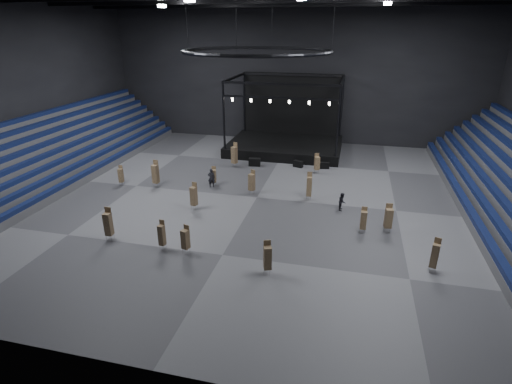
% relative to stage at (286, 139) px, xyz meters
% --- Properties ---
extents(floor, '(50.00, 50.00, 0.00)m').
position_rel_stage_xyz_m(floor, '(-0.00, -16.24, -1.45)').
color(floor, '#565659').
rests_on(floor, ground).
extents(wall_back, '(50.00, 0.20, 18.00)m').
position_rel_stage_xyz_m(wall_back, '(-0.00, 4.76, 7.55)').
color(wall_back, black).
rests_on(wall_back, ground).
extents(wall_front, '(50.00, 0.20, 18.00)m').
position_rel_stage_xyz_m(wall_front, '(-0.00, -37.24, 7.55)').
color(wall_front, black).
rests_on(wall_front, ground).
extents(wall_left, '(0.20, 42.00, 18.00)m').
position_rel_stage_xyz_m(wall_left, '(-25.00, -16.24, 7.55)').
color(wall_left, black).
rests_on(wall_left, ground).
extents(bleachers_left, '(7.20, 40.00, 6.40)m').
position_rel_stage_xyz_m(bleachers_left, '(-22.94, -16.24, 0.28)').
color(bleachers_left, '#4E4E51').
rests_on(bleachers_left, floor).
extents(stage, '(14.00, 10.00, 9.20)m').
position_rel_stage_xyz_m(stage, '(0.00, 0.00, 0.00)').
color(stage, black).
rests_on(stage, floor).
extents(truss_ring, '(12.30, 12.30, 5.15)m').
position_rel_stage_xyz_m(truss_ring, '(-0.00, -16.24, 11.55)').
color(truss_ring, black).
rests_on(truss_ring, ceiling).
extents(flight_case_left, '(1.42, 0.86, 0.89)m').
position_rel_stage_xyz_m(flight_case_left, '(-2.41, -7.33, -1.01)').
color(flight_case_left, black).
rests_on(flight_case_left, floor).
extents(flight_case_mid, '(1.21, 0.89, 0.72)m').
position_rel_stage_xyz_m(flight_case_mid, '(2.54, -6.59, -1.09)').
color(flight_case_mid, black).
rests_on(flight_case_mid, floor).
extents(flight_case_right, '(1.13, 0.69, 0.71)m').
position_rel_stage_xyz_m(flight_case_right, '(5.49, -6.41, -1.09)').
color(flight_case_right, black).
rests_on(flight_case_right, floor).
extents(chair_stack_0, '(0.72, 0.72, 2.83)m').
position_rel_stage_xyz_m(chair_stack_0, '(-4.54, -8.22, 0.01)').
color(chair_stack_0, silver).
rests_on(chair_stack_0, floor).
extents(chair_stack_1, '(0.59, 0.59, 2.49)m').
position_rel_stage_xyz_m(chair_stack_1, '(-4.74, -20.04, -0.16)').
color(chair_stack_1, silver).
rests_on(chair_stack_1, floor).
extents(chair_stack_2, '(0.68, 0.68, 2.21)m').
position_rel_stage_xyz_m(chair_stack_2, '(4.78, -8.22, -0.26)').
color(chair_stack_2, silver).
rests_on(chair_stack_2, floor).
extents(chair_stack_3, '(0.46, 0.46, 2.27)m').
position_rel_stage_xyz_m(chair_stack_3, '(-4.44, -26.91, -0.29)').
color(chair_stack_3, silver).
rests_on(chair_stack_3, floor).
extents(chair_stack_4, '(0.54, 0.54, 2.02)m').
position_rel_stage_xyz_m(chair_stack_4, '(-4.90, -14.33, -0.38)').
color(chair_stack_4, silver).
rests_on(chair_stack_4, floor).
extents(chair_stack_5, '(0.47, 0.47, 2.08)m').
position_rel_stage_xyz_m(chair_stack_5, '(-14.00, -16.38, -0.36)').
color(chair_stack_5, silver).
rests_on(chair_stack_5, floor).
extents(chair_stack_6, '(0.60, 0.60, 2.78)m').
position_rel_stage_xyz_m(chair_stack_6, '(-10.38, -16.00, -0.01)').
color(chair_stack_6, silver).
rests_on(chair_stack_6, floor).
extents(chair_stack_7, '(0.66, 0.66, 2.42)m').
position_rel_stage_xyz_m(chair_stack_7, '(-0.67, -15.54, -0.19)').
color(chair_stack_7, silver).
rests_on(chair_stack_7, floor).
extents(chair_stack_8, '(0.63, 0.63, 2.38)m').
position_rel_stage_xyz_m(chair_stack_8, '(3.55, -28.22, -0.21)').
color(chair_stack_8, silver).
rests_on(chair_stack_8, floor).
extents(chair_stack_9, '(0.47, 0.47, 2.17)m').
position_rel_stage_xyz_m(chair_stack_9, '(9.57, -21.06, -0.31)').
color(chair_stack_9, silver).
rests_on(chair_stack_9, floor).
extents(chair_stack_10, '(0.53, 0.53, 2.67)m').
position_rel_stage_xyz_m(chair_stack_10, '(4.76, -15.58, -0.10)').
color(chair_stack_10, silver).
rests_on(chair_stack_10, floor).
extents(chair_stack_11, '(0.60, 0.60, 2.16)m').
position_rel_stage_xyz_m(chair_stack_11, '(-2.57, -27.05, -0.31)').
color(chair_stack_11, silver).
rests_on(chair_stack_11, floor).
extents(chair_stack_12, '(0.56, 0.56, 2.44)m').
position_rel_stage_xyz_m(chair_stack_12, '(14.00, -25.45, -0.20)').
color(chair_stack_12, silver).
rests_on(chair_stack_12, floor).
extents(chair_stack_13, '(0.53, 0.53, 2.62)m').
position_rel_stage_xyz_m(chair_stack_13, '(-8.89, -26.60, -0.10)').
color(chair_stack_13, silver).
rests_on(chair_stack_13, floor).
extents(chair_stack_14, '(0.61, 0.61, 2.38)m').
position_rel_stage_xyz_m(chair_stack_14, '(11.44, -20.51, -0.19)').
color(chair_stack_14, silver).
rests_on(chair_stack_14, floor).
extents(man_center, '(0.80, 0.65, 1.91)m').
position_rel_stage_xyz_m(man_center, '(-5.03, -14.69, -0.49)').
color(man_center, black).
rests_on(man_center, floor).
extents(crew_member, '(0.64, 0.80, 1.57)m').
position_rel_stage_xyz_m(crew_member, '(7.84, -17.13, -0.66)').
color(crew_member, black).
rests_on(crew_member, floor).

